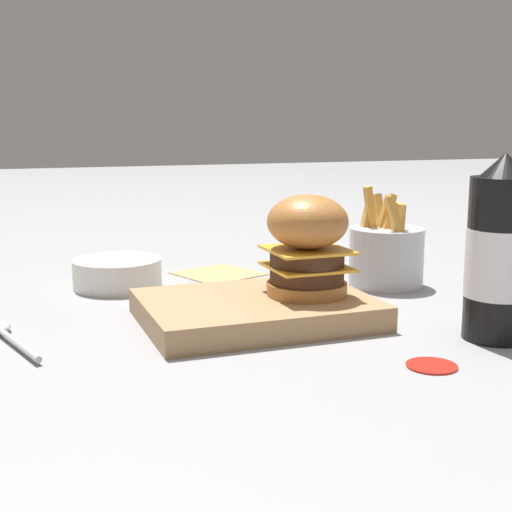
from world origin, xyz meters
TOP-DOWN VIEW (x-y plane):
  - ground_plane at (0.00, 0.00)m, footprint 6.00×6.00m
  - serving_board at (-0.05, -0.01)m, footprint 0.27×0.20m
  - burger at (0.02, -0.02)m, footprint 0.10×0.10m
  - ketchup_bottle at (0.18, -0.17)m, footprint 0.07×0.07m
  - fries_basket at (0.20, 0.10)m, footprint 0.11×0.11m
  - side_bowl at (-0.17, 0.22)m, footprint 0.13×0.13m
  - spoon at (-0.33, 0.03)m, footprint 0.06×0.16m
  - ketchup_puddle at (0.06, -0.22)m, footprint 0.05×0.05m
  - parchment_square at (-0.01, 0.26)m, footprint 0.14×0.14m

SIDE VIEW (x-z plane):
  - ground_plane at x=0.00m, z-range 0.00..0.00m
  - parchment_square at x=-0.01m, z-range 0.00..0.00m
  - ketchup_puddle at x=0.06m, z-range 0.00..0.00m
  - spoon at x=-0.33m, z-range 0.00..0.01m
  - serving_board at x=-0.05m, z-range 0.00..0.03m
  - side_bowl at x=-0.17m, z-range 0.00..0.04m
  - fries_basket at x=0.20m, z-range -0.03..0.12m
  - burger at x=0.02m, z-range 0.03..0.15m
  - ketchup_bottle at x=0.18m, z-range -0.01..0.19m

